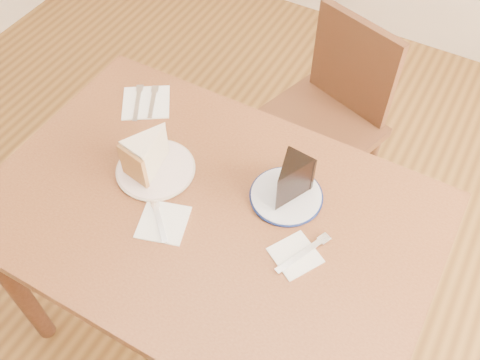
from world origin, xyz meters
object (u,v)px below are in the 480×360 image
Objects in this scene: plate_navy at (286,196)px; chocolate_cake at (288,184)px; carrot_cake at (151,152)px; table at (210,230)px; chair_far at (323,119)px; plate_cream at (156,169)px.

plate_navy is 0.06m from chocolate_cake.
carrot_cake is at bearing -166.82° from plate_navy.
table is 10.45× the size of chocolate_cake.
plate_cream is at bearing 87.68° from chair_far.
plate_cream is 1.86× the size of chocolate_cake.
plate_cream and plate_navy have the same top height.
plate_cream is (-0.25, -0.68, 0.28)m from chair_far.
chair_far is 6.64× the size of carrot_cake.
table is 0.75m from chair_far.
chocolate_cake reaches higher than plate_navy.
plate_cream is at bearing 20.07° from chocolate_cake.
chocolate_cake is at bearing 14.20° from plate_cream.
table is at bearing 45.35° from chocolate_cake.
carrot_cake is at bearing 18.36° from chocolate_cake.
chocolate_cake is at bearing 22.54° from carrot_cake.
chocolate_cake is (0.16, 0.14, 0.17)m from table.
plate_navy reaches higher than table.
chocolate_cake reaches higher than table.
plate_navy is at bearing 14.91° from plate_cream.
table is 0.23m from plate_cream.
plate_navy is (0.11, -0.59, 0.28)m from chair_far.
table is at bearing -139.25° from plate_navy.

